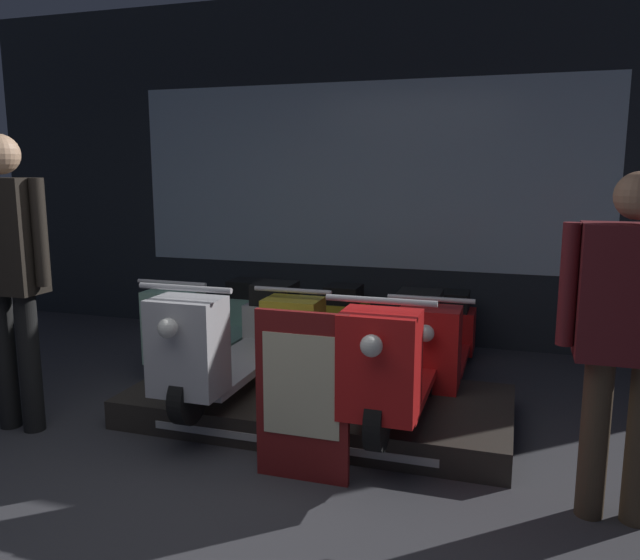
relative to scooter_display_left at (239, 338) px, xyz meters
The scene contains 11 objects.
ground_plane 1.67m from the scooter_display_left, 78.49° to the right, with size 30.00×30.00×0.00m, color #38383D.
shop_wall_back 2.37m from the scooter_display_left, 81.31° to the left, with size 8.07×0.09×3.20m.
display_platform 0.69m from the scooter_display_left, ahead, with size 2.45×1.11×0.18m.
scooter_display_left is the anchor object (origin of this frame).
scooter_display_right 1.10m from the scooter_display_left, ahead, with size 0.56×1.77×0.80m.
scooter_backrow_0 1.22m from the scooter_display_left, 124.60° to the left, with size 0.56×1.77×0.80m.
scooter_backrow_1 1.05m from the scooter_display_left, 74.99° to the left, with size 0.56×1.77×0.80m.
scooter_backrow_2 1.59m from the scooter_display_left, 39.21° to the left, with size 0.56×1.77×0.80m.
person_left_browsing 1.49m from the scooter_display_left, 149.76° to the right, with size 0.57×0.24×1.82m.
person_right_browsing 2.37m from the scooter_display_left, 17.26° to the right, with size 0.59×0.24×1.61m.
price_sign_board 1.06m from the scooter_display_left, 47.29° to the right, with size 0.50×0.04×0.91m.
Camera 1 is at (1.42, -2.11, 1.62)m, focal length 35.00 mm.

